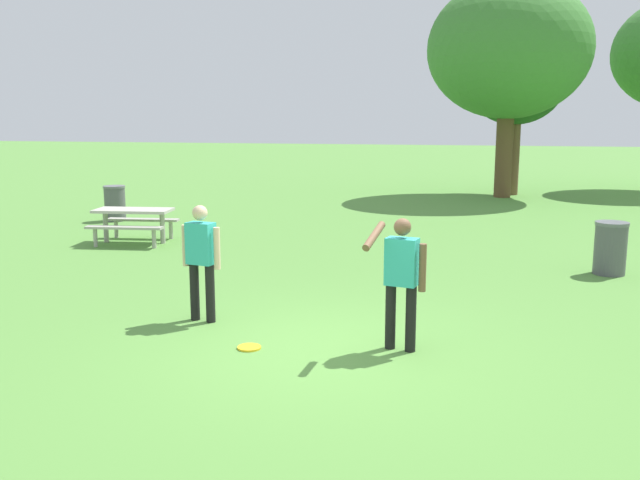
# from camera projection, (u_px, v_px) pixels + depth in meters

# --- Properties ---
(ground_plane) EXTENTS (120.00, 120.00, 0.00)m
(ground_plane) POSITION_uv_depth(u_px,v_px,m) (325.00, 351.00, 8.43)
(ground_plane) COLOR #568E3D
(person_thrower) EXTENTS (0.71, 0.65, 1.64)m
(person_thrower) POSITION_uv_depth(u_px,v_px,m) (401.00, 274.00, 8.29)
(person_thrower) COLOR black
(person_thrower) RESTS_ON ground
(person_catcher) EXTENTS (0.60, 0.29, 1.64)m
(person_catcher) POSITION_uv_depth(u_px,v_px,m) (201.00, 255.00, 9.50)
(person_catcher) COLOR black
(person_catcher) RESTS_ON ground
(frisbee) EXTENTS (0.30, 0.30, 0.03)m
(frisbee) POSITION_uv_depth(u_px,v_px,m) (249.00, 347.00, 8.51)
(frisbee) COLOR yellow
(frisbee) RESTS_ON ground
(picnic_table_near) EXTENTS (1.86, 1.61, 0.77)m
(picnic_table_near) POSITION_uv_depth(u_px,v_px,m) (134.00, 218.00, 15.48)
(picnic_table_near) COLOR #B2ADA3
(picnic_table_near) RESTS_ON ground
(trash_can_beside_table) EXTENTS (0.59, 0.59, 0.96)m
(trash_can_beside_table) POSITION_uv_depth(u_px,v_px,m) (610.00, 248.00, 12.42)
(trash_can_beside_table) COLOR #515156
(trash_can_beside_table) RESTS_ON ground
(trash_can_further_along) EXTENTS (0.59, 0.59, 0.96)m
(trash_can_further_along) POSITION_uv_depth(u_px,v_px,m) (115.00, 203.00, 18.73)
(trash_can_further_along) COLOR #515156
(trash_can_further_along) RESTS_ON ground
(tree_tall_left) EXTENTS (5.53, 5.53, 7.42)m
(tree_tall_left) POSITION_uv_depth(u_px,v_px,m) (509.00, 50.00, 23.36)
(tree_tall_left) COLOR brown
(tree_tall_left) RESTS_ON ground
(tree_broad_center) EXTENTS (3.36, 3.36, 5.37)m
(tree_broad_center) POSITION_uv_depth(u_px,v_px,m) (516.00, 86.00, 24.35)
(tree_broad_center) COLOR brown
(tree_broad_center) RESTS_ON ground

